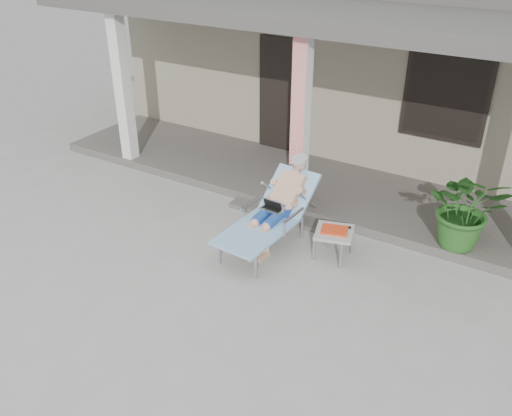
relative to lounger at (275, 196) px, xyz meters
The scene contains 8 objects.
ground 1.41m from the lounger, 95.78° to the right, with size 60.00×60.00×0.00m, color #9E9E99.
house 5.38m from the lounger, 91.30° to the left, with size 10.40×5.40×3.30m.
porch_deck 1.92m from the lounger, 93.86° to the left, with size 10.00×2.00×0.15m, color #605B56.
porch_overhang 2.69m from the lounger, 93.98° to the left, with size 10.00×2.30×2.85m.
porch_step 0.96m from the lounger, 100.58° to the left, with size 2.00×0.30×0.07m, color #605B56.
lounger is the anchor object (origin of this frame).
side_table 0.97m from the lounger, ahead, with size 0.62×0.62×0.45m.
potted_palm 2.57m from the lounger, 24.09° to the left, with size 1.02×0.88×1.13m, color #26591E.
Camera 1 is at (3.36, -4.59, 4.21)m, focal length 38.00 mm.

